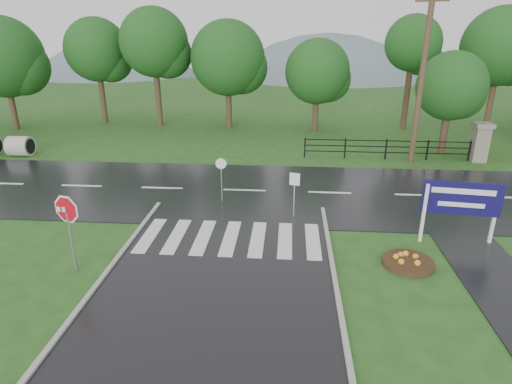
{
  "coord_description": "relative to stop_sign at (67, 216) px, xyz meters",
  "views": [
    {
      "loc": [
        2.03,
        -8.89,
        7.2
      ],
      "look_at": [
        0.86,
        6.0,
        1.5
      ],
      "focal_mm": 30.0,
      "sensor_mm": 36.0,
      "label": 1
    }
  ],
  "objects": [
    {
      "name": "reg_sign_small",
      "position": [
        6.92,
        4.72,
        -0.53
      ],
      "size": [
        0.41,
        0.12,
        1.88
      ],
      "color": "#939399",
      "rests_on": "ground"
    },
    {
      "name": "estate_billboard",
      "position": [
        12.69,
        2.9,
        -0.3
      ],
      "size": [
        2.63,
        0.38,
        2.31
      ],
      "color": "silver",
      "rests_on": "ground"
    },
    {
      "name": "fence_west",
      "position": [
        12.36,
        13.51,
        -1.17
      ],
      "size": [
        9.58,
        0.08,
        1.2
      ],
      "color": "black",
      "rests_on": "ground"
    },
    {
      "name": "reg_sign_round",
      "position": [
        3.77,
        6.04,
        -0.58
      ],
      "size": [
        0.47,
        0.07,
        2.03
      ],
      "color": "#939399",
      "rests_on": "ground"
    },
    {
      "name": "utility_pole_east",
      "position": [
        13.72,
        13.01,
        2.83
      ],
      "size": [
        1.59,
        0.64,
        9.28
      ],
      "color": "#473523",
      "rests_on": "ground"
    },
    {
      "name": "stop_sign",
      "position": [
        0.0,
        0.0,
        0.0
      ],
      "size": [
        1.16,
        0.38,
        2.72
      ],
      "color": "#939399",
      "rests_on": "ground"
    },
    {
      "name": "ground",
      "position": [
        4.61,
        -2.49,
        -1.89
      ],
      "size": [
        120.0,
        120.0,
        0.0
      ],
      "primitive_type": "plane",
      "color": "#24521B",
      "rests_on": "ground"
    },
    {
      "name": "walkway",
      "position": [
        13.11,
        1.51,
        -1.89
      ],
      "size": [
        2.2,
        11.0,
        0.04
      ],
      "primitive_type": "cube",
      "color": "black",
      "rests_on": "ground"
    },
    {
      "name": "main_road",
      "position": [
        4.61,
        7.51,
        -1.89
      ],
      "size": [
        90.0,
        8.0,
        0.04
      ],
      "primitive_type": "cube",
      "color": "black",
      "rests_on": "ground"
    },
    {
      "name": "flower_bed",
      "position": [
        10.63,
        1.15,
        -1.77
      ],
      "size": [
        1.64,
        1.64,
        0.33
      ],
      "color": "#332111",
      "rests_on": "ground"
    },
    {
      "name": "pillar_west",
      "position": [
        17.61,
        13.51,
        -0.71
      ],
      "size": [
        1.0,
        1.0,
        2.24
      ],
      "color": "gray",
      "rests_on": "ground"
    },
    {
      "name": "crosswalk",
      "position": [
        4.61,
        2.51,
        -1.83
      ],
      "size": [
        6.5,
        2.8,
        0.02
      ],
      "color": "silver",
      "rests_on": "ground"
    },
    {
      "name": "hills",
      "position": [
        8.1,
        62.51,
        -17.42
      ],
      "size": [
        102.0,
        48.0,
        48.0
      ],
      "color": "slate",
      "rests_on": "ground"
    },
    {
      "name": "entrance_tree_left",
      "position": [
        16.06,
        15.01,
        2.18
      ],
      "size": [
        4.02,
        4.02,
        6.1
      ],
      "color": "#3D2B1C",
      "rests_on": "ground"
    },
    {
      "name": "treeline",
      "position": [
        5.61,
        21.51,
        -1.89
      ],
      "size": [
        83.2,
        5.2,
        10.0
      ],
      "color": "#154516",
      "rests_on": "ground"
    }
  ]
}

